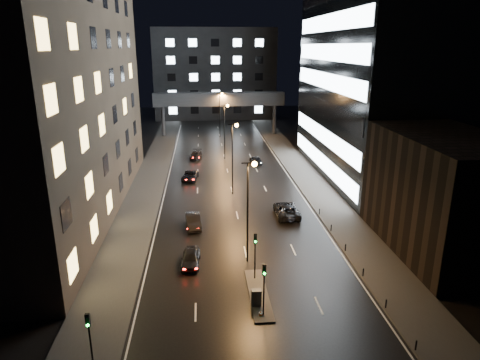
{
  "coord_description": "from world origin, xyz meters",
  "views": [
    {
      "loc": [
        -4.1,
        -29.46,
        20.24
      ],
      "look_at": [
        0.52,
        21.9,
        4.0
      ],
      "focal_mm": 32.0,
      "sensor_mm": 36.0,
      "label": 1
    }
  ],
  "objects": [
    {
      "name": "ground",
      "position": [
        0.0,
        40.0,
        0.0
      ],
      "size": [
        160.0,
        160.0,
        0.0
      ],
      "primitive_type": "plane",
      "color": "black",
      "rests_on": "ground"
    },
    {
      "name": "sidewalk_left",
      "position": [
        -12.5,
        35.0,
        0.07
      ],
      "size": [
        5.0,
        110.0,
        0.15
      ],
      "primitive_type": "cube",
      "color": "#383533",
      "rests_on": "ground"
    },
    {
      "name": "sidewalk_right",
      "position": [
        12.5,
        35.0,
        0.07
      ],
      "size": [
        5.0,
        110.0,
        0.15
      ],
      "primitive_type": "cube",
      "color": "#383533",
      "rests_on": "ground"
    },
    {
      "name": "building_left",
      "position": [
        -22.5,
        24.0,
        20.0
      ],
      "size": [
        15.0,
        48.0,
        40.0
      ],
      "primitive_type": "cube",
      "color": "#2D2319",
      "rests_on": "ground"
    },
    {
      "name": "building_right_low",
      "position": [
        20.0,
        9.0,
        6.0
      ],
      "size": [
        10.0,
        18.0,
        12.0
      ],
      "primitive_type": "cube",
      "color": "black",
      "rests_on": "ground"
    },
    {
      "name": "building_right_glass",
      "position": [
        25.0,
        36.0,
        22.5
      ],
      "size": [
        20.0,
        36.0,
        45.0
      ],
      "primitive_type": "cube",
      "color": "black",
      "rests_on": "ground"
    },
    {
      "name": "building_far",
      "position": [
        0.0,
        98.0,
        12.5
      ],
      "size": [
        34.0,
        14.0,
        25.0
      ],
      "primitive_type": "cube",
      "color": "#333335",
      "rests_on": "ground"
    },
    {
      "name": "skybridge",
      "position": [
        0.0,
        70.0,
        8.34
      ],
      "size": [
        30.0,
        3.0,
        10.0
      ],
      "color": "#333335",
      "rests_on": "ground"
    },
    {
      "name": "median_island",
      "position": [
        0.3,
        2.0,
        0.07
      ],
      "size": [
        1.6,
        8.0,
        0.15
      ],
      "primitive_type": "cube",
      "color": "#383533",
      "rests_on": "ground"
    },
    {
      "name": "traffic_signal_near",
      "position": [
        0.3,
        4.49,
        3.09
      ],
      "size": [
        0.28,
        0.34,
        4.4
      ],
      "color": "black",
      "rests_on": "median_island"
    },
    {
      "name": "traffic_signal_far",
      "position": [
        0.3,
        -1.01,
        3.09
      ],
      "size": [
        0.28,
        0.34,
        4.4
      ],
      "color": "black",
      "rests_on": "median_island"
    },
    {
      "name": "traffic_signal_corner",
      "position": [
        -11.5,
        -6.01,
        2.94
      ],
      "size": [
        0.28,
        0.34,
        4.4
      ],
      "color": "black",
      "rests_on": "ground"
    },
    {
      "name": "bollard_row",
      "position": [
        10.2,
        6.5,
        0.45
      ],
      "size": [
        0.12,
        25.12,
        0.9
      ],
      "color": "black",
      "rests_on": "ground"
    },
    {
      "name": "streetlight_near",
      "position": [
        0.16,
        8.0,
        6.5
      ],
      "size": [
        1.45,
        0.5,
        10.15
      ],
      "color": "black",
      "rests_on": "ground"
    },
    {
      "name": "streetlight_mid_a",
      "position": [
        0.16,
        28.0,
        6.5
      ],
      "size": [
        1.45,
        0.5,
        10.15
      ],
      "color": "black",
      "rests_on": "ground"
    },
    {
      "name": "streetlight_mid_b",
      "position": [
        0.16,
        48.0,
        6.5
      ],
      "size": [
        1.45,
        0.5,
        10.15
      ],
      "color": "black",
      "rests_on": "ground"
    },
    {
      "name": "streetlight_far",
      "position": [
        0.16,
        68.0,
        6.5
      ],
      "size": [
        1.45,
        0.5,
        10.15
      ],
      "color": "black",
      "rests_on": "ground"
    },
    {
      "name": "car_away_a",
      "position": [
        -5.52,
        7.76,
        0.72
      ],
      "size": [
        1.95,
        4.33,
        1.44
      ],
      "primitive_type": "imported",
      "rotation": [
        0.0,
        0.0,
        -0.06
      ],
      "color": "black",
      "rests_on": "ground"
    },
    {
      "name": "car_away_b",
      "position": [
        -5.4,
        16.81,
        0.75
      ],
      "size": [
        2.04,
        4.71,
        1.51
      ],
      "primitive_type": "imported",
      "rotation": [
        0.0,
        0.0,
        0.1
      ],
      "color": "black",
      "rests_on": "ground"
    },
    {
      "name": "car_away_c",
      "position": [
        -6.18,
        35.24,
        0.66
      ],
      "size": [
        2.82,
        5.02,
        1.32
      ],
      "primitive_type": "imported",
      "rotation": [
        0.0,
        0.0,
        -0.13
      ],
      "color": "black",
      "rests_on": "ground"
    },
    {
      "name": "car_away_d",
      "position": [
        -5.35,
        48.6,
        0.69
      ],
      "size": [
        2.49,
        4.96,
        1.38
      ],
      "primitive_type": "imported",
      "rotation": [
        0.0,
        0.0,
        -0.12
      ],
      "color": "black",
      "rests_on": "ground"
    },
    {
      "name": "car_toward_a",
      "position": [
        6.1,
        19.25,
        0.81
      ],
      "size": [
        2.69,
        5.82,
        1.62
      ],
      "primitive_type": "imported",
      "rotation": [
        0.0,
        0.0,
        3.14
      ],
      "color": "black",
      "rests_on": "ground"
    },
    {
      "name": "car_toward_b",
      "position": [
        5.35,
        44.0,
        0.66
      ],
      "size": [
        1.98,
        4.62,
        1.33
      ],
      "primitive_type": "imported",
      "rotation": [
        0.0,
        0.0,
        3.17
      ],
      "color": "black",
      "rests_on": "ground"
    },
    {
      "name": "utility_cabinet",
      "position": [
        -0.1,
        0.34,
        0.84
      ],
      "size": [
        0.8,
        0.54,
        1.37
      ],
      "primitive_type": "cube",
      "rotation": [
        0.0,
        0.0,
        0.0
      ],
      "color": "#474749",
      "rests_on": "median_island"
    },
    {
      "name": "cone_a",
      "position": [
        0.08,
        -1.06,
        0.28
      ],
      "size": [
        0.4,
        0.4,
        0.55
      ],
      "primitive_type": "cone",
      "rotation": [
        0.0,
        0.0,
        0.04
      ],
      "color": "#DD600B",
      "rests_on": "ground"
    }
  ]
}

